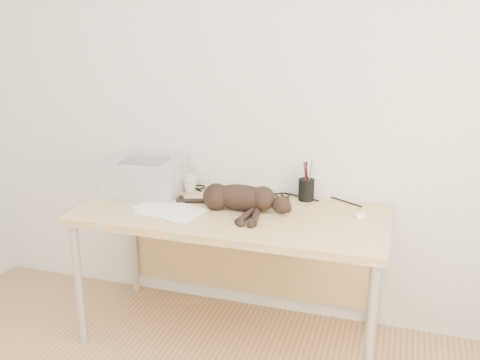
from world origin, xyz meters
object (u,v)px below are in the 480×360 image
(mug, at_px, (189,183))
(pen_cup, at_px, (306,189))
(desk, at_px, (236,229))
(mouse, at_px, (361,213))
(printer, at_px, (146,177))
(cat, at_px, (237,199))

(mug, bearing_deg, pen_cup, 3.78)
(desk, distance_m, mouse, 0.66)
(printer, relative_size, mouse, 4.37)
(printer, relative_size, mug, 4.53)
(printer, distance_m, mug, 0.25)
(pen_cup, relative_size, mouse, 2.21)
(pen_cup, bearing_deg, desk, -148.71)
(desk, height_order, mug, mug)
(printer, distance_m, pen_cup, 0.91)
(cat, distance_m, mouse, 0.63)
(printer, bearing_deg, mug, 23.13)
(printer, height_order, mug, printer)
(pen_cup, distance_m, mouse, 0.35)
(desk, distance_m, cat, 0.21)
(cat, relative_size, mouse, 6.36)
(printer, xyz_separation_m, mouse, (1.20, -0.02, -0.08))
(printer, bearing_deg, mouse, -1.17)
(mug, distance_m, pen_cup, 0.67)
(cat, distance_m, mug, 0.42)
(cat, xyz_separation_m, pen_cup, (0.31, 0.26, -0.00))
(printer, height_order, pen_cup, pen_cup)
(desk, height_order, cat, cat)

